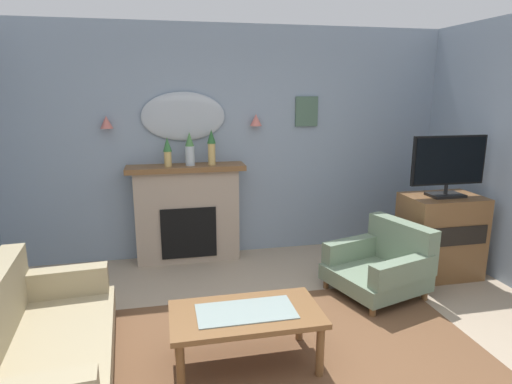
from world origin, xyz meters
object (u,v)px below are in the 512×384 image
mantel_vase_centre (212,146)px  wall_sconce_right (256,120)px  wall_mirror (183,116)px  wall_sconce_left (106,122)px  coffee_table (246,319)px  armchair_by_coffee_table (382,264)px  fireplace (188,214)px  mantel_vase_left (190,149)px  mantel_vase_right (167,151)px  tv_flatscreen (449,164)px  tv_cabinet (440,236)px  framed_picture (307,111)px  floral_couch (31,341)px

mantel_vase_centre → wall_sconce_right: bearing=12.3°
wall_mirror → mantel_vase_centre: bearing=-29.5°
wall_sconce_left → coffee_table: 2.86m
armchair_by_coffee_table → coffee_table: bearing=-149.8°
fireplace → mantel_vase_left: size_ratio=3.53×
wall_sconce_left → coffee_table: size_ratio=0.13×
mantel_vase_centre → wall_sconce_left: wall_sconce_left is taller
wall_sconce_right → armchair_by_coffee_table: bearing=-53.9°
mantel_vase_centre → wall_sconce_right: wall_sconce_right is taller
mantel_vase_right → wall_sconce_right: 1.10m
tv_flatscreen → mantel_vase_left: bearing=158.9°
wall_mirror → armchair_by_coffee_table: 2.73m
mantel_vase_left → tv_cabinet: 2.95m
mantel_vase_right → wall_sconce_right: (1.05, 0.12, 0.32)m
wall_sconce_left → tv_flatscreen: bearing=-17.8°
framed_picture → tv_flatscreen: size_ratio=0.43×
mantel_vase_left → mantel_vase_centre: size_ratio=0.94×
mantel_vase_right → coffee_table: bearing=-77.6°
mantel_vase_centre → tv_flatscreen: bearing=-23.1°
wall_mirror → tv_cabinet: size_ratio=1.07×
floral_couch → tv_cabinet: bearing=15.2°
mantel_vase_right → mantel_vase_left: size_ratio=0.86×
wall_sconce_right → wall_mirror: bearing=176.6°
mantel_vase_right → mantel_vase_left: (0.25, -0.00, 0.01)m
mantel_vase_left → tv_flatscreen: (2.63, -1.01, -0.10)m
tv_cabinet → wall_mirror: bearing=156.5°
wall_sconce_left → wall_mirror: bearing=3.4°
wall_mirror → fireplace: bearing=-90.0°
mantel_vase_centre → coffee_table: 2.40m
mantel_vase_centre → wall_mirror: wall_mirror is taller
wall_sconce_left → fireplace: bearing=-6.2°
coffee_table → tv_cabinet: 2.68m
fireplace → mantel_vase_centre: mantel_vase_centre is taller
fireplace → tv_cabinet: (2.68, -1.02, -0.12)m
wall_mirror → floral_couch: 2.89m
wall_sconce_left → framed_picture: bearing=1.5°
wall_mirror → floral_couch: bearing=-118.6°
mantel_vase_left → floral_couch: size_ratio=0.22×
wall_mirror → framed_picture: size_ratio=2.67×
armchair_by_coffee_table → tv_cabinet: (0.82, 0.27, 0.15)m
wall_mirror → wall_sconce_right: wall_mirror is taller
mantel_vase_left → armchair_by_coffee_table: (1.81, -1.26, -1.04)m
mantel_vase_right → wall_mirror: 0.45m
floral_couch → mantel_vase_right: bearing=63.8°
coffee_table → tv_flatscreen: size_ratio=1.31×
wall_mirror → mantel_vase_right: bearing=-139.6°
fireplace → mantel_vase_centre: bearing=-5.4°
mantel_vase_centre → tv_cabinet: 2.74m
coffee_table → wall_sconce_right: bearing=76.0°
fireplace → wall_sconce_right: 1.38m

